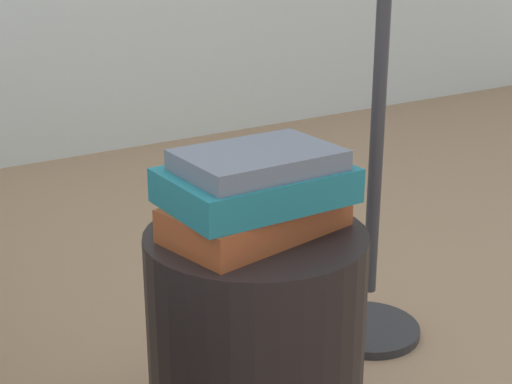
# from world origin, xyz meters

# --- Properties ---
(side_table) EXTENTS (0.36, 0.36, 0.43)m
(side_table) POSITION_xyz_m (0.00, 0.00, 0.21)
(side_table) COLOR black
(side_table) RESTS_ON ground_plane
(book_rust) EXTENTS (0.30, 0.20, 0.05)m
(book_rust) POSITION_xyz_m (0.00, -0.00, 0.45)
(book_rust) COLOR #994723
(book_rust) RESTS_ON side_table
(book_teal) EXTENTS (0.28, 0.19, 0.05)m
(book_teal) POSITION_xyz_m (0.00, -0.00, 0.51)
(book_teal) COLOR #1E727F
(book_teal) RESTS_ON book_rust
(book_slate) EXTENTS (0.24, 0.16, 0.03)m
(book_slate) POSITION_xyz_m (-0.00, -0.01, 0.55)
(book_slate) COLOR slate
(book_slate) RESTS_ON book_teal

